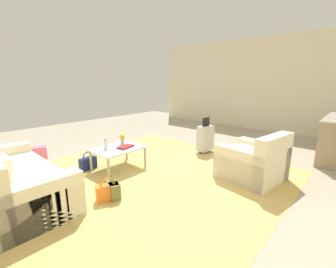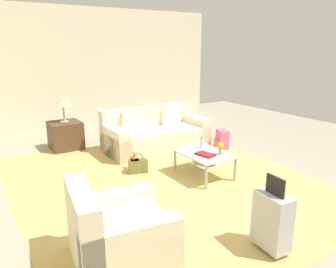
{
  "view_description": "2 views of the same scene",
  "coord_description": "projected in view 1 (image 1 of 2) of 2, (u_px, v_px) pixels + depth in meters",
  "views": [
    {
      "loc": [
        2.84,
        3.0,
        1.7
      ],
      "look_at": [
        -0.02,
        0.43,
        0.77
      ],
      "focal_mm": 24.0,
      "sensor_mm": 36.0,
      "label": 1
    },
    {
      "loc": [
        -3.6,
        2.78,
        2.13
      ],
      "look_at": [
        -0.02,
        0.49,
        0.98
      ],
      "focal_mm": 35.0,
      "sensor_mm": 36.0,
      "label": 2
    }
  ],
  "objects": [
    {
      "name": "handbag_navy",
      "position": [
        88.0,
        163.0,
        4.36
      ],
      "size": [
        0.33,
        0.17,
        0.36
      ],
      "color": "navy",
      "rests_on": "ground"
    },
    {
      "name": "water_bottle",
      "position": [
        106.0,
        144.0,
        4.24
      ],
      "size": [
        0.06,
        0.06,
        0.2
      ],
      "color": "silver",
      "rests_on": "coffee_table"
    },
    {
      "name": "coffee_table_book",
      "position": [
        126.0,
        147.0,
        4.37
      ],
      "size": [
        0.34,
        0.24,
        0.03
      ],
      "primitive_type": "cube",
      "rotation": [
        0.0,
        0.0,
        0.2
      ],
      "color": "maroon",
      "rests_on": "coffee_table"
    },
    {
      "name": "flower_vase",
      "position": [
        122.0,
        138.0,
        4.57
      ],
      "size": [
        0.11,
        0.11,
        0.21
      ],
      "color": "#B2B7BC",
      "rests_on": "coffee_table"
    },
    {
      "name": "backpack_pink",
      "position": [
        39.0,
        157.0,
        4.51
      ],
      "size": [
        0.35,
        0.32,
        0.4
      ],
      "color": "pink",
      "rests_on": "ground"
    },
    {
      "name": "area_rug",
      "position": [
        134.0,
        182.0,
        3.84
      ],
      "size": [
        5.2,
        4.4,
        0.01
      ],
      "primitive_type": "cube",
      "color": "tan",
      "rests_on": "ground"
    },
    {
      "name": "couch",
      "position": [
        8.0,
        183.0,
        3.14
      ],
      "size": [
        0.98,
        2.16,
        0.87
      ],
      "color": "beige",
      "rests_on": "ground"
    },
    {
      "name": "ground_plane",
      "position": [
        151.0,
        169.0,
        4.4
      ],
      "size": [
        12.0,
        12.0,
        0.0
      ],
      "primitive_type": "plane",
      "color": "#A89E89"
    },
    {
      "name": "handbag_orange",
      "position": [
        108.0,
        192.0,
        3.23
      ],
      "size": [
        0.35,
        0.25,
        0.36
      ],
      "color": "orange",
      "rests_on": "ground"
    },
    {
      "name": "suitcase_silver",
      "position": [
        205.0,
        138.0,
        5.34
      ],
      "size": [
        0.42,
        0.25,
        0.85
      ],
      "color": "#B7B7BC",
      "rests_on": "ground"
    },
    {
      "name": "coffee_table",
      "position": [
        118.0,
        151.0,
        4.35
      ],
      "size": [
        0.95,
        0.7,
        0.42
      ],
      "color": "silver",
      "rests_on": "ground"
    },
    {
      "name": "handbag_olive",
      "position": [
        113.0,
        189.0,
        3.32
      ],
      "size": [
        0.23,
        0.35,
        0.36
      ],
      "color": "olive",
      "rests_on": "ground"
    },
    {
      "name": "armchair",
      "position": [
        255.0,
        163.0,
        3.89
      ],
      "size": [
        1.04,
        1.07,
        0.85
      ],
      "color": "beige",
      "rests_on": "ground"
    },
    {
      "name": "wall_left",
      "position": [
        257.0,
        85.0,
        7.7
      ],
      "size": [
        0.12,
        8.0,
        3.1
      ],
      "primitive_type": "cube",
      "color": "beige",
      "rests_on": "ground"
    }
  ]
}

